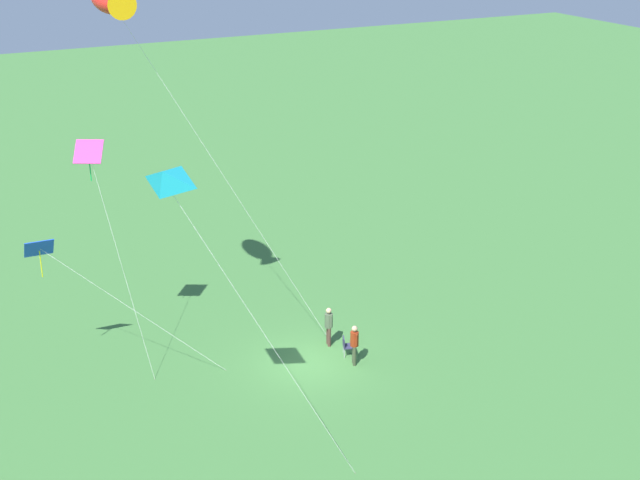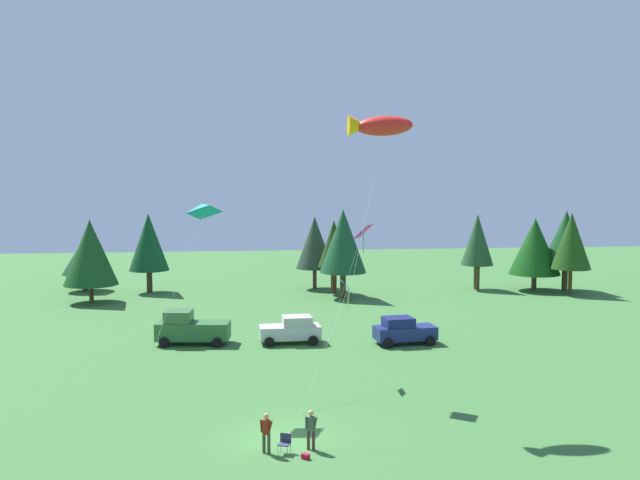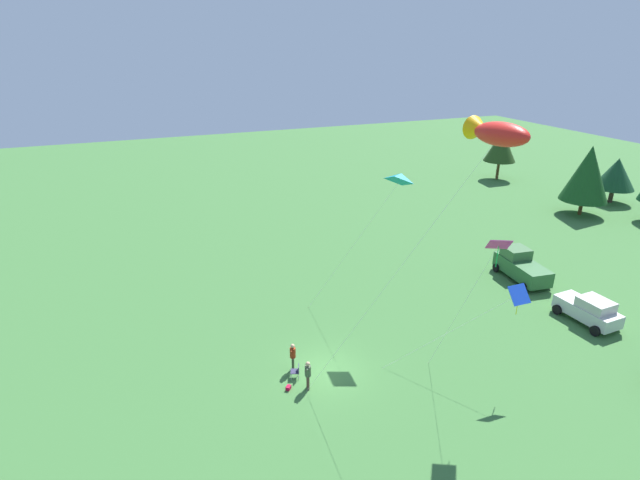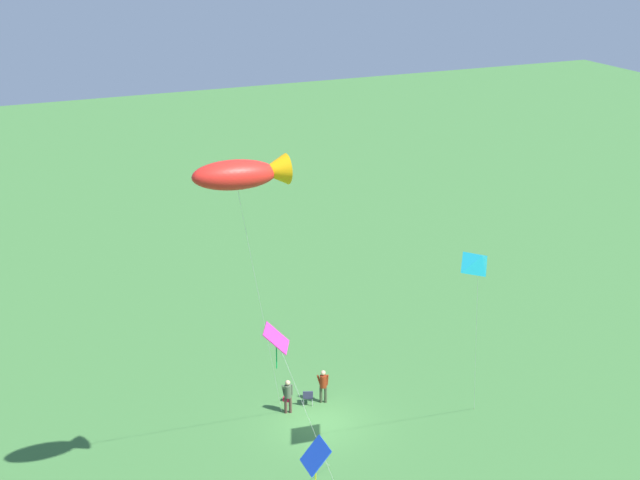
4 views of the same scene
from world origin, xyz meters
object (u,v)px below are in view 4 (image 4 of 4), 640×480
kite_diamond_blue (316,457)px  backpack_on_grass (287,399)px  folding_chair (308,396)px  person_spectator (323,384)px  kite_large_fish (244,174)px  person_kite_flyer (288,394)px  kite_diamond_rainbow (278,342)px  kite_delta_teal (482,263)px

kite_diamond_blue → backpack_on_grass: bearing=-106.5°
folding_chair → person_spectator: person_spectator is taller
folding_chair → kite_large_fish: (5.31, 7.32, 13.74)m
person_kite_flyer → person_spectator: 1.93m
folding_chair → kite_diamond_blue: 12.75m
kite_diamond_rainbow → kite_diamond_blue: bearing=101.8°
kite_large_fish → kite_delta_teal: (-9.04, 1.06, -4.27)m
folding_chair → kite_diamond_rainbow: 12.83m
person_spectator → kite_diamond_blue: 12.80m
person_kite_flyer → backpack_on_grass: 1.41m
person_spectator → kite_diamond_rainbow: size_ratio=0.19×
backpack_on_grass → kite_diamond_blue: size_ratio=0.05×
person_spectator → backpack_on_grass: (1.60, -0.82, -0.91)m
person_spectator → kite_delta_teal: bearing=-138.6°
folding_chair → kite_delta_teal: 13.18m
person_kite_flyer → kite_diamond_blue: (3.17, 10.80, 4.12)m
person_kite_flyer → kite_delta_teal: kite_delta_teal is taller
folding_chair → kite_large_fish: 16.45m
person_spectator → kite_delta_teal: (-2.96, 8.31, 8.93)m
kite_large_fish → folding_chair: bearing=-126.0°
person_spectator → kite_large_fish: size_ratio=0.12×
person_spectator → kite_large_fish: kite_large_fish is taller
person_spectator → kite_large_fish: 16.25m
kite_large_fish → kite_diamond_rainbow: (-0.53, 1.49, -5.72)m
kite_delta_teal → kite_diamond_blue: bearing=18.5°
person_spectator → backpack_on_grass: bearing=84.5°
kite_large_fish → kite_diamond_blue: 9.88m
kite_diamond_blue → kite_diamond_rainbow: size_ratio=0.75×
kite_delta_teal → kite_diamond_blue: kite_delta_teal is taller
person_kite_flyer → backpack_on_grass: person_kite_flyer is taller
kite_diamond_rainbow → backpack_on_grass: bearing=-112.5°
folding_chair → kite_large_fish: kite_large_fish is taller
person_kite_flyer → backpack_on_grass: (-0.32, -1.03, -0.91)m
kite_delta_teal → kite_diamond_rainbow: 8.64m
person_spectator → kite_diamond_rainbow: (5.56, 8.75, 7.49)m
person_kite_flyer → person_spectator: size_ratio=1.00×
person_kite_flyer → person_spectator: bearing=-71.8°
kite_large_fish → kite_diamond_rainbow: bearing=109.6°
person_kite_flyer → kite_diamond_rainbow: bearing=169.1°
backpack_on_grass → kite_diamond_blue: kite_diamond_blue is taller
kite_diamond_blue → kite_large_fish: bearing=-75.1°
backpack_on_grass → kite_diamond_blue: 13.31m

